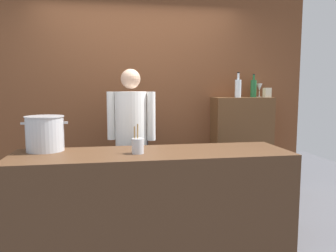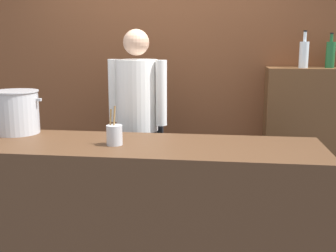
% 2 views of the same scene
% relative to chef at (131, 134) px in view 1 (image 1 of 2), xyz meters
% --- Properties ---
extents(ground_plane, '(8.00, 8.00, 0.00)m').
position_rel_chef_xyz_m(ground_plane, '(0.14, -0.72, -0.96)').
color(ground_plane, '#4C4C51').
extents(brick_back_panel, '(4.40, 0.10, 3.00)m').
position_rel_chef_xyz_m(brick_back_panel, '(0.14, 0.68, 0.54)').
color(brick_back_panel, brown).
rests_on(brick_back_panel, ground_plane).
extents(prep_counter, '(2.42, 0.70, 0.90)m').
position_rel_chef_xyz_m(prep_counter, '(0.14, -0.72, -0.51)').
color(prep_counter, '#472D1C').
rests_on(prep_counter, ground_plane).
extents(bar_cabinet, '(0.76, 0.32, 1.34)m').
position_rel_chef_xyz_m(bar_cabinet, '(1.46, 0.47, -0.30)').
color(bar_cabinet, brown).
rests_on(bar_cabinet, ground_plane).
extents(chef, '(0.51, 0.40, 1.66)m').
position_rel_chef_xyz_m(chef, '(0.00, 0.00, 0.00)').
color(chef, black).
rests_on(chef, ground_plane).
extents(stockpot_large, '(0.40, 0.34, 0.31)m').
position_rel_chef_xyz_m(stockpot_large, '(-0.80, -0.51, 0.09)').
color(stockpot_large, '#B7BABF').
rests_on(stockpot_large, prep_counter).
extents(utensil_crock, '(0.10, 0.10, 0.25)m').
position_rel_chef_xyz_m(utensil_crock, '(0.01, -0.77, 0.00)').
color(utensil_crock, '#B7BABF').
rests_on(utensil_crock, prep_counter).
extents(wine_bottle_green, '(0.08, 0.08, 0.30)m').
position_rel_chef_xyz_m(wine_bottle_green, '(1.61, 0.48, 0.49)').
color(wine_bottle_green, '#1E592D').
rests_on(wine_bottle_green, bar_cabinet).
extents(wine_bottle_clear, '(0.08, 0.08, 0.32)m').
position_rel_chef_xyz_m(wine_bottle_clear, '(1.38, 0.43, 0.49)').
color(wine_bottle_clear, silver).
rests_on(wine_bottle_clear, bar_cabinet).
extents(wine_glass_wide, '(0.08, 0.08, 0.18)m').
position_rel_chef_xyz_m(wine_glass_wide, '(1.73, 0.56, 0.50)').
color(wine_glass_wide, silver).
rests_on(wine_glass_wide, bar_cabinet).
extents(spice_tin_cream, '(0.08, 0.08, 0.12)m').
position_rel_chef_xyz_m(spice_tin_cream, '(1.75, 0.39, 0.43)').
color(spice_tin_cream, beige).
rests_on(spice_tin_cream, bar_cabinet).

